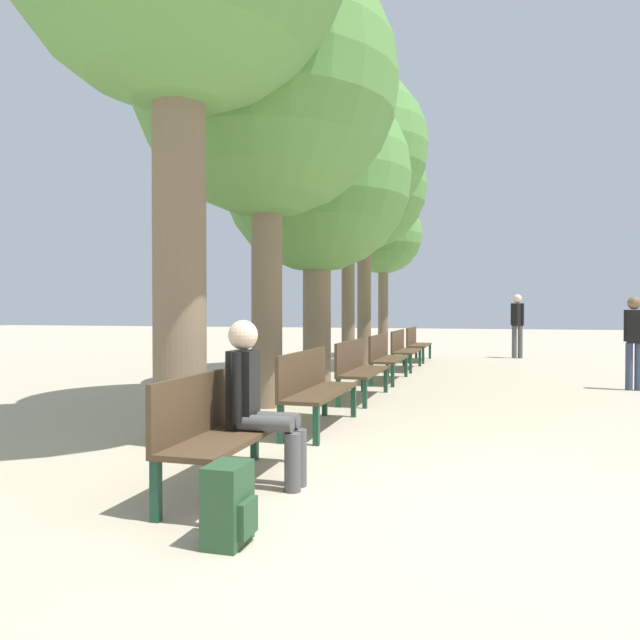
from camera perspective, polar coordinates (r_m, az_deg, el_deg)
ground_plane at (r=4.45m, az=15.40°, el=-16.79°), size 80.00×80.00×0.00m
bench_row_0 at (r=4.88m, az=-8.72°, el=-9.06°), size 0.46×1.79×0.88m
bench_row_1 at (r=7.12m, az=-0.65°, el=-5.87°), size 0.46×1.79×0.88m
bench_row_2 at (r=9.44m, az=3.47°, el=-4.18°), size 0.46×1.79×0.88m
bench_row_3 at (r=11.79m, az=5.94°, el=-3.15°), size 0.46×1.79×0.88m
bench_row_4 at (r=14.17m, az=7.59°, el=-2.46°), size 0.46×1.79×0.88m
bench_row_5 at (r=16.55m, az=8.76°, el=-1.96°), size 0.46×1.79×0.88m
tree_row_1 at (r=9.21m, az=-4.91°, el=20.50°), size 3.66×3.66×6.30m
tree_row_2 at (r=11.32m, az=-0.29°, el=12.70°), size 3.35×3.35×5.37m
tree_row_3 at (r=13.90m, az=2.60°, el=15.32°), size 3.43×3.43×6.54m
tree_row_4 at (r=15.42m, az=4.07°, el=11.91°), size 3.02×3.02×5.82m
tree_row_5 at (r=17.89m, az=5.80°, el=7.63°), size 2.20×2.20×4.57m
person_seated at (r=4.84m, az=-5.78°, el=-7.13°), size 0.60×0.34×1.27m
backpack at (r=3.78m, az=-8.34°, el=-16.37°), size 0.25×0.31×0.47m
pedestrian_near at (r=11.65m, az=26.77°, el=-1.37°), size 0.32×0.23×1.57m
pedestrian_mid at (r=18.09m, az=17.59°, el=-0.14°), size 0.36×0.32×1.77m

